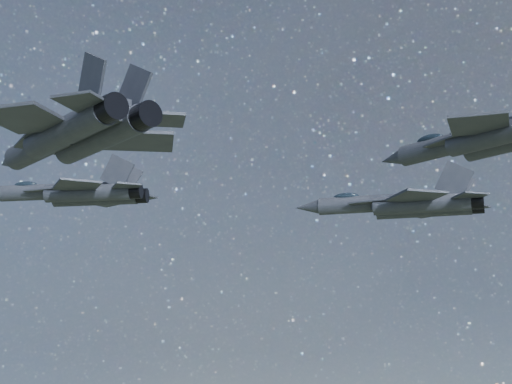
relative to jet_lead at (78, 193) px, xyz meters
The scene contains 4 objects.
jet_lead is the anchor object (origin of this frame).
jet_left 32.78m from the jet_lead, 30.88° to the left, with size 19.99×13.65×5.02m.
jet_right 31.82m from the jet_lead, 49.63° to the right, with size 19.33×12.78×4.93m.
jet_slot 41.54m from the jet_lead, ahead, with size 18.77×12.50×4.77m.
Camera 1 is at (33.34, -60.14, 129.54)m, focal length 60.00 mm.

